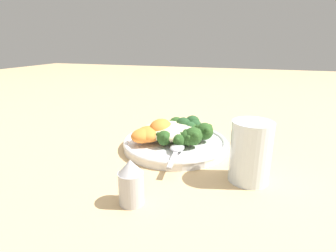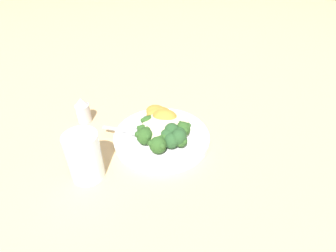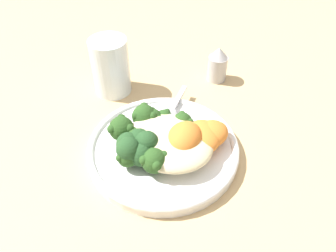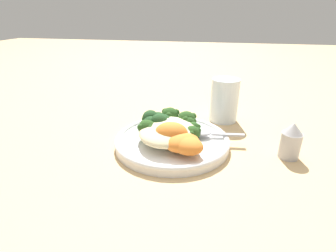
% 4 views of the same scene
% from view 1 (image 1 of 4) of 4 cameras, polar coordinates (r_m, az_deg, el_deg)
% --- Properties ---
extents(ground_plane, '(4.00, 4.00, 0.00)m').
position_cam_1_polar(ground_plane, '(0.61, 0.11, -5.02)').
color(ground_plane, tan).
extents(plate, '(0.24, 0.24, 0.02)m').
position_cam_1_polar(plate, '(0.62, 1.61, -3.75)').
color(plate, white).
rests_on(plate, ground_plane).
extents(quinoa_mound, '(0.14, 0.12, 0.03)m').
position_cam_1_polar(quinoa_mound, '(0.62, 0.94, -1.06)').
color(quinoa_mound, beige).
rests_on(quinoa_mound, plate).
extents(broccoli_stalk_0, '(0.05, 0.09, 0.03)m').
position_cam_1_polar(broccoli_stalk_0, '(0.58, -0.95, -2.41)').
color(broccoli_stalk_0, '#8EB25B').
rests_on(broccoli_stalk_0, plate).
extents(broccoli_stalk_1, '(0.09, 0.08, 0.03)m').
position_cam_1_polar(broccoli_stalk_1, '(0.58, 1.37, -2.90)').
color(broccoli_stalk_1, '#8EB25B').
rests_on(broccoli_stalk_1, plate).
extents(broccoli_stalk_2, '(0.09, 0.06, 0.03)m').
position_cam_1_polar(broccoli_stalk_2, '(0.58, 2.91, -2.49)').
color(broccoli_stalk_2, '#8EB25B').
rests_on(broccoli_stalk_2, plate).
extents(broccoli_stalk_3, '(0.11, 0.06, 0.04)m').
position_cam_1_polar(broccoli_stalk_3, '(0.58, 4.36, -2.22)').
color(broccoli_stalk_3, '#8EB25B').
rests_on(broccoli_stalk_3, plate).
extents(broccoli_stalk_4, '(0.13, 0.05, 0.04)m').
position_cam_1_polar(broccoli_stalk_4, '(0.61, 6.42, -1.35)').
color(broccoli_stalk_4, '#8EB25B').
rests_on(broccoli_stalk_4, plate).
extents(broccoli_stalk_5, '(0.11, 0.06, 0.03)m').
position_cam_1_polar(broccoli_stalk_5, '(0.62, 3.87, -1.15)').
color(broccoli_stalk_5, '#8EB25B').
rests_on(broccoli_stalk_5, plate).
extents(broccoli_stalk_6, '(0.09, 0.09, 0.03)m').
position_cam_1_polar(broccoli_stalk_6, '(0.64, 3.56, -0.58)').
color(broccoli_stalk_6, '#8EB25B').
rests_on(broccoli_stalk_6, plate).
extents(broccoli_stalk_7, '(0.05, 0.10, 0.04)m').
position_cam_1_polar(broccoli_stalk_7, '(0.65, 1.24, -0.06)').
color(broccoli_stalk_7, '#8EB25B').
rests_on(broccoli_stalk_7, plate).
extents(sweet_potato_chunk_0, '(0.08, 0.09, 0.03)m').
position_cam_1_polar(sweet_potato_chunk_0, '(0.60, -4.25, -1.76)').
color(sweet_potato_chunk_0, orange).
rests_on(sweet_potato_chunk_0, plate).
extents(sweet_potato_chunk_1, '(0.07, 0.08, 0.03)m').
position_cam_1_polar(sweet_potato_chunk_1, '(0.59, -5.27, -2.04)').
color(sweet_potato_chunk_1, orange).
rests_on(sweet_potato_chunk_1, plate).
extents(sweet_potato_chunk_2, '(0.06, 0.07, 0.05)m').
position_cam_1_polar(sweet_potato_chunk_2, '(0.61, -1.58, -0.61)').
color(sweet_potato_chunk_2, orange).
rests_on(sweet_potato_chunk_2, plate).
extents(kale_tuft, '(0.06, 0.07, 0.04)m').
position_cam_1_polar(kale_tuft, '(0.64, 4.63, -0.03)').
color(kale_tuft, '#234723').
rests_on(kale_tuft, plate).
extents(spoon, '(0.03, 0.11, 0.01)m').
position_cam_1_polar(spoon, '(0.54, 1.86, -5.19)').
color(spoon, '#A3A3A8').
rests_on(spoon, plate).
extents(water_glass, '(0.07, 0.07, 0.11)m').
position_cam_1_polar(water_glass, '(0.48, 17.51, -5.39)').
color(water_glass, silver).
rests_on(water_glass, ground_plane).
extents(salt_shaker, '(0.04, 0.04, 0.07)m').
position_cam_1_polar(salt_shaker, '(0.41, -8.06, -12.07)').
color(salt_shaker, '#B2B2B7').
rests_on(salt_shaker, ground_plane).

